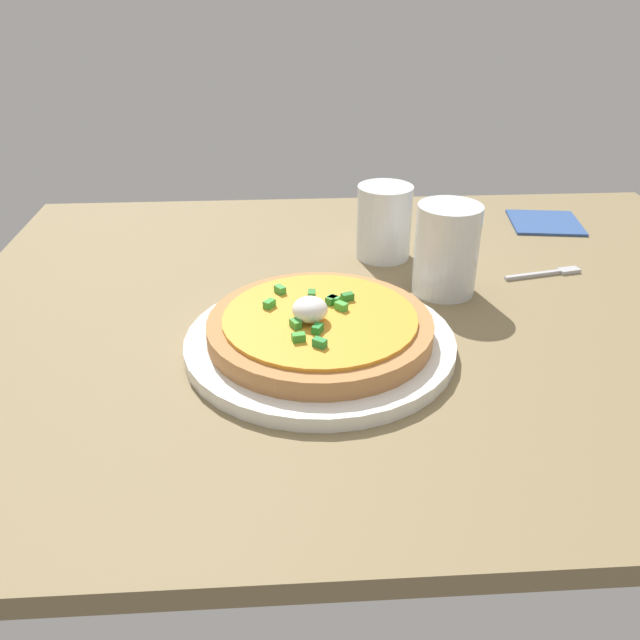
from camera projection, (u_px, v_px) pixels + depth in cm
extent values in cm
cube|color=olive|center=(379.00, 311.00, 79.50)|extent=(102.56, 79.66, 2.12)
cylinder|color=white|center=(320.00, 343.00, 69.39)|extent=(28.42, 28.42, 1.51)
cylinder|color=#BB7F4A|center=(320.00, 328.00, 68.53)|extent=(23.53, 23.53, 2.09)
cylinder|color=gold|center=(320.00, 318.00, 67.92)|extent=(20.21, 20.21, 0.41)
ellipsoid|color=white|center=(310.00, 309.00, 66.32)|extent=(3.64, 3.64, 2.55)
cube|color=#2B8130|center=(347.00, 297.00, 70.75)|extent=(1.48, 1.21, 0.80)
cube|color=green|center=(341.00, 306.00, 68.84)|extent=(1.47, 1.47, 0.80)
cube|color=green|center=(280.00, 289.00, 72.31)|extent=(1.39, 1.51, 0.80)
cube|color=#308430|center=(312.00, 294.00, 71.24)|extent=(0.92, 1.35, 0.80)
cube|color=green|center=(299.00, 337.00, 63.18)|extent=(1.41, 1.03, 0.80)
cube|color=#248631|center=(318.00, 329.00, 64.67)|extent=(1.28, 1.50, 0.80)
cube|color=green|center=(296.00, 324.00, 65.50)|extent=(1.30, 1.50, 0.80)
cube|color=green|center=(269.00, 304.00, 69.32)|extent=(1.41, 1.50, 0.80)
cube|color=green|center=(334.00, 300.00, 70.12)|extent=(1.51, 1.35, 0.80)
cube|color=#297C32|center=(304.00, 308.00, 68.48)|extent=(1.51, 1.36, 0.80)
cube|color=#2D8E3C|center=(320.00, 343.00, 62.27)|extent=(1.50, 1.41, 0.80)
cube|color=#2E7E31|center=(332.00, 300.00, 70.06)|extent=(1.47, 1.48, 0.80)
cylinder|color=silver|center=(384.00, 222.00, 89.18)|extent=(7.46, 7.46, 9.99)
cylinder|color=black|center=(383.00, 238.00, 90.26)|extent=(6.57, 6.57, 4.70)
cylinder|color=silver|center=(446.00, 249.00, 79.37)|extent=(7.73, 7.73, 11.10)
cylinder|color=beige|center=(445.00, 262.00, 80.19)|extent=(6.80, 6.80, 6.87)
cube|color=#B7B7BC|center=(533.00, 275.00, 85.46)|extent=(7.91, 2.25, 0.50)
cube|color=#B7B7BC|center=(569.00, 270.00, 86.73)|extent=(3.03, 1.95, 0.50)
cube|color=#314F8C|center=(545.00, 223.00, 102.65)|extent=(11.80, 11.80, 0.40)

